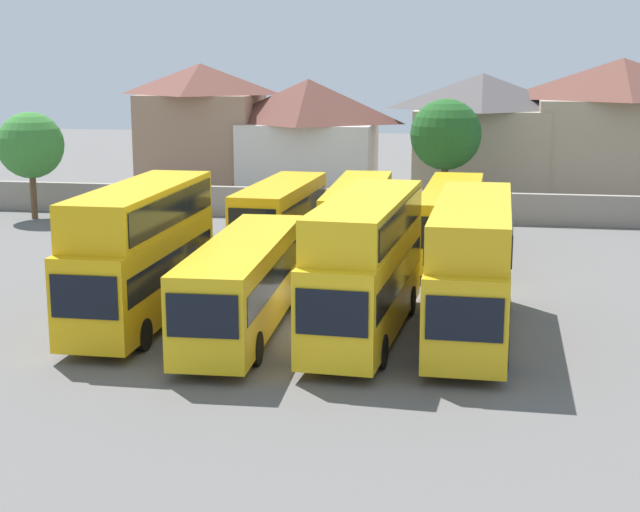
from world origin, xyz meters
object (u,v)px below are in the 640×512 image
Objects in this scene: bus_5 at (281,212)px; bus_3 at (366,259)px; bus_2 at (244,281)px; bus_6 at (358,214)px; house_terrace_left at (202,127)px; tree_right_of_lot at (446,135)px; bus_7 at (452,217)px; tree_left_of_lot at (31,145)px; house_terrace_far_right at (619,129)px; bus_1 at (141,247)px; bus_4 at (472,262)px; house_terrace_centre at (308,137)px; house_terrace_right at (481,135)px.

bus_3 is at bearing 25.43° from bus_5.
bus_2 is 1.02× the size of bus_6.
bus_6 is at bearing 169.35° from bus_2.
tree_right_of_lot is (17.51, -7.34, 0.30)m from house_terrace_left.
bus_3 is at bearing 91.45° from bus_2.
tree_left_of_lot is (-25.08, 7.01, 2.43)m from bus_7.
tree_right_of_lot is at bearing -174.54° from bus_7.
bus_2 is at bearing -24.01° from bus_7.
bus_3 is at bearing -110.41° from house_terrace_far_right.
bus_5 is at bearing 171.32° from bus_1.
bus_4 is 1.57× the size of tree_right_of_lot.
tree_left_of_lot is (-35.25, -12.94, -0.43)m from house_terrace_far_right.
tree_left_of_lot is (-14.40, 20.72, 1.56)m from bus_1.
house_terrace_right is at bearing 2.96° from house_terrace_centre.
bus_1 is 32.99m from house_terrace_centre.
house_terrace_far_right is at bearing 141.62° from bus_6.
bus_5 reaches higher than bus_2.
bus_5 is (-1.79, 14.61, 0.04)m from bus_2.
house_terrace_left is at bearing 62.58° from tree_left_of_lot.
house_terrace_far_right is at bearing 0.21° from house_terrace_left.
bus_5 is 1.12× the size of house_terrace_right.
house_terrace_far_right is (20.77, 0.69, 0.71)m from house_terrace_centre.
house_terrace_centre is at bearing -171.28° from bus_5.
house_terrace_far_right reaches higher than house_terrace_right.
tree_right_of_lot is at bearing 12.82° from tree_left_of_lot.
bus_1 is 8.22m from bus_3.
bus_3 is 26.63m from tree_right_of_lot.
house_terrace_left is at bearing -167.00° from bus_1.
bus_6 is 1.24× the size of house_terrace_right.
house_terrace_left is (-7.74, 33.55, 1.78)m from bus_1.
house_terrace_left is at bearing -179.93° from house_terrace_right.
bus_3 is 0.89× the size of bus_7.
bus_7 is (6.74, 14.26, 0.08)m from bus_2.
house_terrace_right reaches higher than bus_5.
house_terrace_far_right is 1.76× the size of tree_left_of_lot.
bus_2 is 14.72m from bus_5.
bus_4 is at bearing 91.29° from bus_1.
bus_3 reaches higher than bus_4.
tree_left_of_lot reaches higher than bus_7.
bus_4 is 33.35m from house_terrace_right.
tree_left_of_lot is at bearing -139.76° from house_terrace_centre.
bus_4 is at bearing -90.06° from house_terrace_right.
tree_right_of_lot reaches higher than bus_3.
bus_7 is at bearing 90.15° from bus_5.
bus_6 is at bearing -126.76° from house_terrace_far_right.
tree_right_of_lot is at bearing -34.86° from house_terrace_centre.
bus_4 is at bearing 37.52° from bus_5.
bus_3 is 3.64m from bus_4.
bus_5 is 8.54m from bus_7.
house_terrace_centre is 1.34× the size of tree_right_of_lot.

